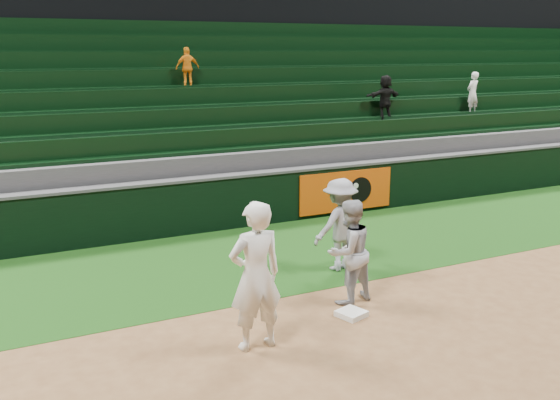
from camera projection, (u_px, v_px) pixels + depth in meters
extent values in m
plane|color=brown|center=(353.00, 309.00, 9.91)|extent=(70.00, 70.00, 0.00)
cube|color=#12380E|center=(272.00, 254.00, 12.52)|extent=(36.00, 4.20, 0.01)
cube|color=white|center=(351.00, 314.00, 9.62)|extent=(0.48, 0.48, 0.09)
imported|color=white|center=(256.00, 276.00, 8.39)|extent=(0.77, 0.52, 2.09)
imported|color=#A6A9B1|center=(349.00, 252.00, 10.00)|extent=(0.94, 0.79, 1.71)
imported|color=#91939D|center=(340.00, 224.00, 11.50)|extent=(1.21, 0.83, 1.72)
cube|color=black|center=(230.00, 202.00, 14.30)|extent=(36.00, 0.35, 1.20)
cube|color=#D84C0A|center=(346.00, 191.00, 15.42)|extent=(2.60, 0.05, 1.00)
cylinder|color=black|center=(360.00, 190.00, 15.57)|extent=(0.64, 0.02, 0.64)
cylinder|color=white|center=(356.00, 186.00, 15.46)|extent=(0.14, 0.02, 0.14)
cube|color=#424244|center=(230.00, 176.00, 14.15)|extent=(36.00, 0.40, 0.06)
cube|color=#3A3A3D|center=(219.00, 187.00, 14.88)|extent=(36.00, 0.85, 1.65)
cube|color=black|center=(214.00, 140.00, 14.85)|extent=(36.00, 0.14, 0.50)
cube|color=black|center=(217.00, 150.00, 14.75)|extent=(36.00, 0.45, 0.08)
cube|color=#3A3A3D|center=(207.00, 171.00, 15.57)|extent=(36.00, 0.85, 2.10)
cube|color=black|center=(202.00, 118.00, 15.48)|extent=(36.00, 0.14, 0.50)
cube|color=black|center=(204.00, 127.00, 15.38)|extent=(36.00, 0.45, 0.08)
cube|color=#3A3A3D|center=(195.00, 157.00, 16.26)|extent=(36.00, 0.85, 2.55)
cube|color=black|center=(190.00, 98.00, 16.12)|extent=(36.00, 0.14, 0.50)
cube|color=black|center=(193.00, 106.00, 16.02)|extent=(36.00, 0.45, 0.08)
cube|color=#3A3A3D|center=(185.00, 144.00, 16.94)|extent=(36.00, 0.85, 3.00)
cube|color=black|center=(180.00, 79.00, 16.75)|extent=(36.00, 0.14, 0.50)
cube|color=black|center=(182.00, 87.00, 16.66)|extent=(36.00, 0.45, 0.08)
cube|color=#3A3A3D|center=(176.00, 132.00, 17.63)|extent=(36.00, 0.85, 3.45)
cube|color=black|center=(170.00, 61.00, 17.39)|extent=(36.00, 0.14, 0.50)
cube|color=black|center=(172.00, 69.00, 17.29)|extent=(36.00, 0.45, 0.08)
cube|color=#3A3A3D|center=(167.00, 121.00, 18.32)|extent=(36.00, 0.85, 3.90)
cube|color=black|center=(161.00, 44.00, 18.02)|extent=(36.00, 0.14, 0.50)
cube|color=black|center=(163.00, 52.00, 17.93)|extent=(36.00, 0.45, 0.08)
cube|color=#3A3A3D|center=(159.00, 111.00, 19.01)|extent=(36.00, 0.85, 4.35)
cube|color=black|center=(153.00, 29.00, 18.66)|extent=(36.00, 0.14, 0.50)
cube|color=black|center=(154.00, 36.00, 18.56)|extent=(36.00, 0.45, 0.08)
imported|color=orange|center=(188.00, 68.00, 16.48)|extent=(0.64, 0.27, 1.08)
imported|color=black|center=(385.00, 97.00, 17.41)|extent=(1.16, 0.46, 1.23)
imported|color=white|center=(473.00, 93.00, 18.78)|extent=(0.52, 0.40, 1.26)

